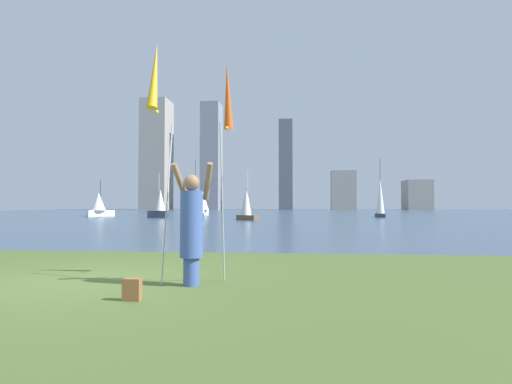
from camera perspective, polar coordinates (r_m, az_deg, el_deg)
The scene contains 16 objects.
ground at distance 57.93m, azimuth 2.12°, elevation -3.01°, with size 120.00×138.00×0.12m.
person at distance 6.80m, azimuth -8.56°, elevation -4.30°, with size 0.71×0.52×1.93m.
kite_flag_left at distance 6.76m, azimuth -13.24°, elevation 13.96°, with size 0.16×1.12×3.69m.
kite_flag_right at distance 7.57m, azimuth -3.81°, elevation 11.99°, with size 0.16×0.90×3.71m.
bag at distance 6.00m, azimuth -16.15°, elevation -12.35°, with size 0.23×0.12×0.29m.
sailboat_1 at distance 35.09m, azimuth -1.27°, elevation -1.60°, with size 1.89×1.47×4.12m.
sailboat_2 at distance 44.38m, azimuth 16.20°, elevation -1.08°, with size 1.34×1.81×5.85m.
sailboat_3 at distance 39.60m, azimuth -8.17°, elevation -1.34°, with size 1.90×1.91×5.36m.
sailboat_4 at distance 50.73m, azimuth -7.15°, elevation -1.45°, with size 1.62×3.06×3.62m.
sailboat_5 at distance 49.53m, azimuth -20.16°, elevation -1.54°, with size 2.37×2.89×4.05m.
sailboat_6 at distance 42.26m, azimuth -12.68°, elevation -1.71°, with size 2.04×1.07×4.32m.
skyline_tower_0 at distance 109.96m, azimuth -13.08°, elevation 4.80°, with size 6.45×7.51×27.28m.
skyline_tower_1 at distance 108.38m, azimuth -5.93°, elevation 4.70°, with size 4.55×6.44×26.68m.
skyline_tower_2 at distance 106.77m, azimuth 4.00°, elevation 3.57°, with size 3.35×5.60×22.16m.
skyline_tower_3 at distance 106.92m, azimuth 11.54°, elevation 0.22°, with size 5.99×3.13×9.60m.
skyline_tower_4 at distance 111.47m, azimuth 20.62°, elevation -0.39°, with size 5.90×7.22×7.21m.
Camera 1 is at (3.55, -6.85, 1.26)m, focal length 30.09 mm.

